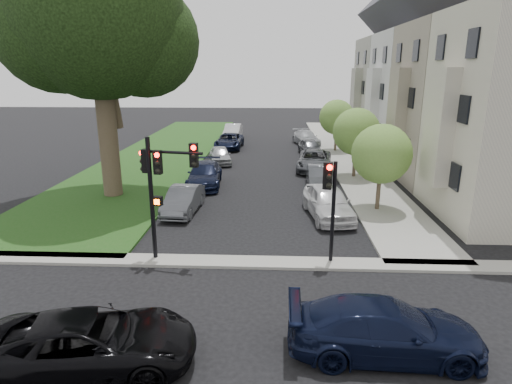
{
  "coord_description": "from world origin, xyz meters",
  "views": [
    {
      "loc": [
        0.82,
        -12.93,
        7.18
      ],
      "look_at": [
        0.0,
        5.0,
        2.0
      ],
      "focal_mm": 30.0,
      "sensor_mm": 36.0,
      "label": 1
    }
  ],
  "objects_px": {
    "car_cross_near": "(88,343)",
    "car_parked_0": "(328,202)",
    "car_parked_5": "(183,200)",
    "small_tree_b": "(356,132)",
    "traffic_signal_secondary": "(330,194)",
    "car_parked_2": "(314,160)",
    "eucalyptus": "(95,11)",
    "car_parked_9": "(233,132)",
    "car_parked_4": "(306,138)",
    "small_tree_c": "(337,117)",
    "car_parked_1": "(320,177)",
    "car_parked_6": "(205,175)",
    "car_parked_8": "(229,141)",
    "small_tree_a": "(381,154)",
    "car_cross_far": "(385,329)",
    "car_parked_7": "(220,155)",
    "traffic_signal_main": "(160,177)",
    "car_parked_3": "(310,147)"
  },
  "relations": [
    {
      "from": "car_cross_near",
      "to": "small_tree_a",
      "type": "bearing_deg",
      "value": -48.56
    },
    {
      "from": "small_tree_a",
      "to": "car_parked_6",
      "type": "height_order",
      "value": "small_tree_a"
    },
    {
      "from": "car_parked_0",
      "to": "car_parked_2",
      "type": "relative_size",
      "value": 0.91
    },
    {
      "from": "small_tree_b",
      "to": "traffic_signal_secondary",
      "type": "height_order",
      "value": "small_tree_b"
    },
    {
      "from": "small_tree_c",
      "to": "car_cross_near",
      "type": "distance_m",
      "value": 31.22
    },
    {
      "from": "car_cross_far",
      "to": "car_parked_8",
      "type": "relative_size",
      "value": 1.0
    },
    {
      "from": "eucalyptus",
      "to": "car_parked_9",
      "type": "bearing_deg",
      "value": 77.11
    },
    {
      "from": "small_tree_b",
      "to": "car_parked_9",
      "type": "relative_size",
      "value": 1.02
    },
    {
      "from": "car_parked_8",
      "to": "traffic_signal_main",
      "type": "bearing_deg",
      "value": -87.87
    },
    {
      "from": "car_parked_2",
      "to": "car_parked_9",
      "type": "distance_m",
      "value": 16.15
    },
    {
      "from": "car_cross_far",
      "to": "traffic_signal_secondary",
      "type": "bearing_deg",
      "value": 9.96
    },
    {
      "from": "car_cross_near",
      "to": "car_parked_5",
      "type": "relative_size",
      "value": 1.29
    },
    {
      "from": "car_parked_2",
      "to": "car_cross_far",
      "type": "bearing_deg",
      "value": -82.65
    },
    {
      "from": "small_tree_a",
      "to": "car_cross_near",
      "type": "height_order",
      "value": "small_tree_a"
    },
    {
      "from": "small_tree_a",
      "to": "car_parked_0",
      "type": "height_order",
      "value": "small_tree_a"
    },
    {
      "from": "car_parked_4",
      "to": "car_parked_5",
      "type": "distance_m",
      "value": 22.28
    },
    {
      "from": "small_tree_c",
      "to": "car_cross_far",
      "type": "xyz_separation_m",
      "value": [
        -2.49,
        -28.58,
        -2.34
      ]
    },
    {
      "from": "eucalyptus",
      "to": "traffic_signal_secondary",
      "type": "relative_size",
      "value": 3.69
    },
    {
      "from": "car_parked_2",
      "to": "small_tree_c",
      "type": "bearing_deg",
      "value": 78.61
    },
    {
      "from": "small_tree_a",
      "to": "car_parked_3",
      "type": "relative_size",
      "value": 1.14
    },
    {
      "from": "traffic_signal_main",
      "to": "car_cross_near",
      "type": "bearing_deg",
      "value": -92.46
    },
    {
      "from": "car_parked_6",
      "to": "car_parked_8",
      "type": "relative_size",
      "value": 0.99
    },
    {
      "from": "eucalyptus",
      "to": "small_tree_a",
      "type": "bearing_deg",
      "value": -7.62
    },
    {
      "from": "car_parked_5",
      "to": "car_parked_6",
      "type": "height_order",
      "value": "car_parked_6"
    },
    {
      "from": "small_tree_b",
      "to": "car_parked_0",
      "type": "distance_m",
      "value": 9.0
    },
    {
      "from": "car_parked_1",
      "to": "car_parked_6",
      "type": "height_order",
      "value": "car_parked_6"
    },
    {
      "from": "car_cross_near",
      "to": "car_parked_8",
      "type": "distance_m",
      "value": 30.62
    },
    {
      "from": "car_parked_3",
      "to": "small_tree_c",
      "type": "bearing_deg",
      "value": 27.26
    },
    {
      "from": "small_tree_b",
      "to": "car_parked_8",
      "type": "distance_m",
      "value": 14.66
    },
    {
      "from": "small_tree_b",
      "to": "car_parked_0",
      "type": "relative_size",
      "value": 1.0
    },
    {
      "from": "car_parked_0",
      "to": "car_parked_9",
      "type": "bearing_deg",
      "value": 98.22
    },
    {
      "from": "car_parked_5",
      "to": "car_parked_6",
      "type": "xyz_separation_m",
      "value": [
        0.25,
        5.32,
        0.06
      ]
    },
    {
      "from": "traffic_signal_secondary",
      "to": "car_parked_7",
      "type": "bearing_deg",
      "value": 109.69
    },
    {
      "from": "traffic_signal_secondary",
      "to": "car_parked_8",
      "type": "height_order",
      "value": "traffic_signal_secondary"
    },
    {
      "from": "traffic_signal_secondary",
      "to": "car_parked_6",
      "type": "relative_size",
      "value": 0.8
    },
    {
      "from": "car_parked_5",
      "to": "car_parked_7",
      "type": "distance_m",
      "value": 12.05
    },
    {
      "from": "car_cross_near",
      "to": "car_parked_9",
      "type": "distance_m",
      "value": 36.44
    },
    {
      "from": "car_parked_6",
      "to": "car_parked_8",
      "type": "xyz_separation_m",
      "value": [
        0.16,
        13.24,
        -0.03
      ]
    },
    {
      "from": "car_cross_near",
      "to": "car_parked_0",
      "type": "bearing_deg",
      "value": -42.51
    },
    {
      "from": "car_parked_1",
      "to": "traffic_signal_main",
      "type": "bearing_deg",
      "value": -122.03
    },
    {
      "from": "small_tree_a",
      "to": "car_parked_2",
      "type": "xyz_separation_m",
      "value": [
        -2.51,
        9.3,
        -2.31
      ]
    },
    {
      "from": "small_tree_b",
      "to": "car_cross_near",
      "type": "relative_size",
      "value": 0.9
    },
    {
      "from": "traffic_signal_secondary",
      "to": "car_parked_1",
      "type": "xyz_separation_m",
      "value": [
        0.75,
        10.87,
        -2.09
      ]
    },
    {
      "from": "eucalyptus",
      "to": "car_parked_1",
      "type": "distance_m",
      "value": 15.63
    },
    {
      "from": "small_tree_b",
      "to": "car_parked_3",
      "type": "height_order",
      "value": "small_tree_b"
    },
    {
      "from": "car_cross_near",
      "to": "car_parked_4",
      "type": "distance_m",
      "value": 33.8
    },
    {
      "from": "eucalyptus",
      "to": "car_parked_0",
      "type": "relative_size",
      "value": 3.12
    },
    {
      "from": "traffic_signal_main",
      "to": "car_parked_4",
      "type": "distance_m",
      "value": 27.7
    },
    {
      "from": "traffic_signal_main",
      "to": "car_cross_near",
      "type": "height_order",
      "value": "traffic_signal_main"
    },
    {
      "from": "car_parked_4",
      "to": "eucalyptus",
      "type": "bearing_deg",
      "value": -135.99
    }
  ]
}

